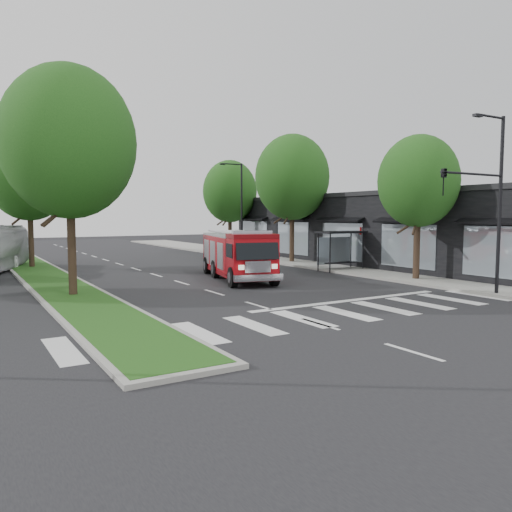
{
  "coord_description": "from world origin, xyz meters",
  "views": [
    {
      "loc": [
        -10.34,
        -17.03,
        3.67
      ],
      "look_at": [
        1.33,
        2.38,
        1.8
      ],
      "focal_mm": 35.0,
      "sensor_mm": 36.0,
      "label": 1
    }
  ],
  "objects": [
    {
      "name": "ground",
      "position": [
        0.0,
        0.0,
        0.0
      ],
      "size": [
        140.0,
        140.0,
        0.0
      ],
      "primitive_type": "plane",
      "color": "black",
      "rests_on": "ground"
    },
    {
      "name": "sidewalk_right",
      "position": [
        12.5,
        10.0,
        0.07
      ],
      "size": [
        5.0,
        80.0,
        0.15
      ],
      "primitive_type": "cube",
      "color": "gray",
      "rests_on": "ground"
    },
    {
      "name": "median",
      "position": [
        -6.0,
        18.0,
        0.08
      ],
      "size": [
        3.0,
        50.0,
        0.15
      ],
      "color": "gray",
      "rests_on": "ground"
    },
    {
      "name": "storefront_row",
      "position": [
        17.0,
        10.0,
        2.5
      ],
      "size": [
        8.0,
        30.0,
        5.0
      ],
      "primitive_type": "cube",
      "color": "black",
      "rests_on": "ground"
    },
    {
      "name": "bus_shelter",
      "position": [
        11.2,
        8.15,
        2.04
      ],
      "size": [
        3.2,
        1.6,
        2.61
      ],
      "color": "black",
      "rests_on": "ground"
    },
    {
      "name": "tree_right_near",
      "position": [
        11.5,
        2.0,
        5.51
      ],
      "size": [
        4.4,
        4.4,
        8.05
      ],
      "color": "black",
      "rests_on": "ground"
    },
    {
      "name": "tree_right_mid",
      "position": [
        11.5,
        14.0,
        6.49
      ],
      "size": [
        5.6,
        5.6,
        9.72
      ],
      "color": "black",
      "rests_on": "ground"
    },
    {
      "name": "tree_right_far",
      "position": [
        11.5,
        24.0,
        5.84
      ],
      "size": [
        5.0,
        5.0,
        8.73
      ],
      "color": "black",
      "rests_on": "ground"
    },
    {
      "name": "tree_median_near",
      "position": [
        -6.0,
        6.0,
        6.81
      ],
      "size": [
        5.8,
        5.8,
        10.16
      ],
      "color": "black",
      "rests_on": "ground"
    },
    {
      "name": "tree_median_far",
      "position": [
        -6.0,
        20.0,
        6.49
      ],
      "size": [
        5.6,
        5.6,
        9.72
      ],
      "color": "black",
      "rests_on": "ground"
    },
    {
      "name": "streetlight_right_near",
      "position": [
        9.61,
        -3.5,
        4.67
      ],
      "size": [
        4.08,
        0.22,
        8.0
      ],
      "color": "black",
      "rests_on": "ground"
    },
    {
      "name": "streetlight_right_far",
      "position": [
        10.35,
        20.0,
        4.48
      ],
      "size": [
        2.11,
        0.2,
        8.0
      ],
      "color": "black",
      "rests_on": "ground"
    },
    {
      "name": "fire_engine",
      "position": [
        3.35,
        7.8,
        1.37
      ],
      "size": [
        4.34,
        8.61,
        2.86
      ],
      "rotation": [
        0.0,
        0.0,
        -0.24
      ],
      "color": "#640509",
      "rests_on": "ground"
    }
  ]
}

